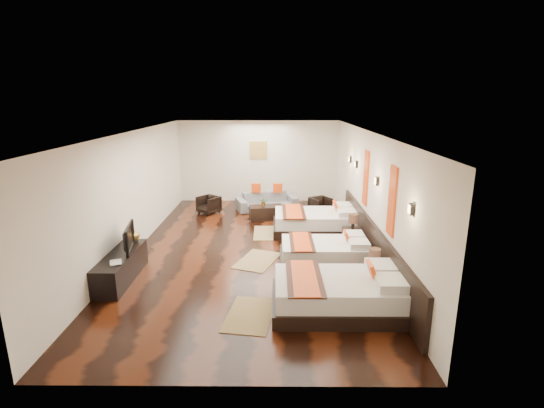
{
  "coord_description": "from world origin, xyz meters",
  "views": [
    {
      "loc": [
        0.57,
        -9.06,
        3.54
      ],
      "look_at": [
        0.5,
        0.13,
        1.1
      ],
      "focal_mm": 26.46,
      "sensor_mm": 36.0,
      "label": 1
    }
  ],
  "objects_px": {
    "bed_mid": "(326,252)",
    "nightstand_a": "(373,275)",
    "book": "(110,263)",
    "bed_far": "(317,222)",
    "tv_console": "(121,267)",
    "tv": "(125,238)",
    "coffee_table": "(266,212)",
    "sofa": "(267,201)",
    "nightstand_b": "(352,236)",
    "armchair_right": "(320,206)",
    "armchair_left": "(209,205)",
    "table_plant": "(264,202)",
    "bed_near": "(341,293)",
    "figurine": "(132,234)"
  },
  "relations": [
    {
      "from": "bed_near",
      "to": "tv_console",
      "type": "distance_m",
      "value": 4.35
    },
    {
      "from": "sofa",
      "to": "table_plant",
      "type": "relative_size",
      "value": 7.87
    },
    {
      "from": "bed_near",
      "to": "tv_console",
      "type": "height_order",
      "value": "bed_near"
    },
    {
      "from": "tv_console",
      "to": "armchair_left",
      "type": "height_order",
      "value": "same"
    },
    {
      "from": "tv",
      "to": "armchair_left",
      "type": "height_order",
      "value": "tv"
    },
    {
      "from": "nightstand_a",
      "to": "figurine",
      "type": "xyz_separation_m",
      "value": [
        -4.95,
        1.09,
        0.43
      ]
    },
    {
      "from": "armchair_left",
      "to": "coffee_table",
      "type": "height_order",
      "value": "armchair_left"
    },
    {
      "from": "bed_mid",
      "to": "nightstand_a",
      "type": "bearing_deg",
      "value": -58.24
    },
    {
      "from": "nightstand_a",
      "to": "bed_mid",
      "type": "bearing_deg",
      "value": 121.76
    },
    {
      "from": "bed_mid",
      "to": "figurine",
      "type": "xyz_separation_m",
      "value": [
        -4.19,
        -0.12,
        0.45
      ]
    },
    {
      "from": "figurine",
      "to": "armchair_left",
      "type": "xyz_separation_m",
      "value": [
        0.98,
        4.09,
        -0.43
      ]
    },
    {
      "from": "tv_console",
      "to": "sofa",
      "type": "height_order",
      "value": "sofa"
    },
    {
      "from": "bed_near",
      "to": "tv",
      "type": "distance_m",
      "value": 4.39
    },
    {
      "from": "book",
      "to": "figurine",
      "type": "distance_m",
      "value": 1.25
    },
    {
      "from": "bed_near",
      "to": "nightstand_a",
      "type": "bearing_deg",
      "value": 46.34
    },
    {
      "from": "nightstand_b",
      "to": "coffee_table",
      "type": "distance_m",
      "value": 3.23
    },
    {
      "from": "nightstand_b",
      "to": "armchair_right",
      "type": "xyz_separation_m",
      "value": [
        -0.44,
        2.97,
        -0.03
      ]
    },
    {
      "from": "tv_console",
      "to": "armchair_left",
      "type": "relative_size",
      "value": 2.98
    },
    {
      "from": "tv",
      "to": "bed_near",
      "type": "bearing_deg",
      "value": -119.31
    },
    {
      "from": "nightstand_b",
      "to": "coffee_table",
      "type": "bearing_deg",
      "value": 131.43
    },
    {
      "from": "nightstand_a",
      "to": "nightstand_b",
      "type": "xyz_separation_m",
      "value": [
        -0.0,
        2.15,
        0.02
      ]
    },
    {
      "from": "book",
      "to": "armchair_right",
      "type": "xyz_separation_m",
      "value": [
        4.5,
        5.26,
        -0.3
      ]
    },
    {
      "from": "nightstand_a",
      "to": "coffee_table",
      "type": "relative_size",
      "value": 0.81
    },
    {
      "from": "book",
      "to": "coffee_table",
      "type": "xyz_separation_m",
      "value": [
        2.81,
        4.71,
        -0.36
      ]
    },
    {
      "from": "bed_mid",
      "to": "nightstand_b",
      "type": "height_order",
      "value": "nightstand_b"
    },
    {
      "from": "bed_mid",
      "to": "nightstand_a",
      "type": "height_order",
      "value": "nightstand_a"
    },
    {
      "from": "tv",
      "to": "coffee_table",
      "type": "relative_size",
      "value": 0.91
    },
    {
      "from": "nightstand_a",
      "to": "figurine",
      "type": "height_order",
      "value": "figurine"
    },
    {
      "from": "book",
      "to": "bed_near",
      "type": "bearing_deg",
      "value": -8.6
    },
    {
      "from": "nightstand_a",
      "to": "book",
      "type": "xyz_separation_m",
      "value": [
        -4.95,
        -0.15,
        0.28
      ]
    },
    {
      "from": "figurine",
      "to": "armchair_left",
      "type": "relative_size",
      "value": 0.53
    },
    {
      "from": "armchair_right",
      "to": "nightstand_b",
      "type": "bearing_deg",
      "value": -111.3
    },
    {
      "from": "coffee_table",
      "to": "sofa",
      "type": "bearing_deg",
      "value": 90.0
    },
    {
      "from": "tv_console",
      "to": "book",
      "type": "distance_m",
      "value": 0.57
    },
    {
      "from": "sofa",
      "to": "armchair_right",
      "type": "distance_m",
      "value": 1.76
    },
    {
      "from": "bed_mid",
      "to": "table_plant",
      "type": "xyz_separation_m",
      "value": [
        -1.46,
        3.36,
        0.27
      ]
    },
    {
      "from": "tv",
      "to": "book",
      "type": "bearing_deg",
      "value": 164.71
    },
    {
      "from": "tv_console",
      "to": "armchair_right",
      "type": "distance_m",
      "value": 6.56
    },
    {
      "from": "book",
      "to": "sofa",
      "type": "distance_m",
      "value": 6.42
    },
    {
      "from": "book",
      "to": "armchair_right",
      "type": "relative_size",
      "value": 0.47
    },
    {
      "from": "book",
      "to": "figurine",
      "type": "height_order",
      "value": "figurine"
    },
    {
      "from": "bed_mid",
      "to": "coffee_table",
      "type": "height_order",
      "value": "bed_mid"
    },
    {
      "from": "bed_mid",
      "to": "book",
      "type": "distance_m",
      "value": 4.42
    },
    {
      "from": "tv",
      "to": "book",
      "type": "distance_m",
      "value": 0.76
    },
    {
      "from": "bed_mid",
      "to": "tv",
      "type": "distance_m",
      "value": 4.23
    },
    {
      "from": "figurine",
      "to": "tv_console",
      "type": "bearing_deg",
      "value": -90.0
    },
    {
      "from": "bed_far",
      "to": "tv_console",
      "type": "bearing_deg",
      "value": -144.56
    },
    {
      "from": "nightstand_a",
      "to": "sofa",
      "type": "xyz_separation_m",
      "value": [
        -2.13,
        5.61,
        0.0
      ]
    },
    {
      "from": "bed_near",
      "to": "tv",
      "type": "bearing_deg",
      "value": 161.98
    },
    {
      "from": "nightstand_b",
      "to": "book",
      "type": "height_order",
      "value": "nightstand_b"
    }
  ]
}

